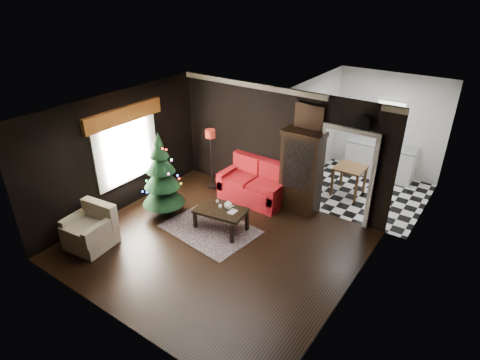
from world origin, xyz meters
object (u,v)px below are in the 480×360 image
Objects in this scene: loveseat at (254,182)px; teapot at (228,205)px; curio_cabinet at (301,174)px; kitchen_table at (349,180)px; wall_clock at (364,122)px; christmas_tree at (162,174)px; coffee_table at (221,219)px; floor_lamp at (211,159)px; armchair at (89,227)px.

loveseat is 1.41m from teapot.
kitchen_table is (0.65, 1.43, -0.57)m from curio_cabinet.
loveseat reaches higher than kitchen_table.
christmas_tree is at bearing -149.45° from wall_clock.
christmas_tree is at bearing -126.69° from loveseat.
christmas_tree is at bearing -169.62° from coffee_table.
coffee_table is at bearing -45.58° from floor_lamp.
coffee_table is at bearing -117.91° from kitchen_table.
christmas_tree is 1.71× the size of coffee_table.
curio_cabinet is 1.75× the size of coffee_table.
curio_cabinet is 5.94× the size of wall_clock.
loveseat is 3.04m from wall_clock.
kitchen_table is at bearing 113.75° from wall_clock.
teapot is at bearing -117.08° from kitchen_table.
teapot is at bearing -139.71° from wall_clock.
loveseat is 3.91m from armchair.
coffee_table is at bearing -135.14° from teapot.
armchair is (-0.36, -1.77, -0.59)m from christmas_tree.
coffee_table is at bearing -139.45° from wall_clock.
coffee_table is 3.61m from wall_clock.
christmas_tree is 4.67m from kitchen_table.
coffee_table is (-1.02, -1.72, -0.69)m from curio_cabinet.
teapot is at bearing -40.71° from floor_lamp.
floor_lamp reaches higher than kitchen_table.
teapot is (1.49, -1.28, -0.23)m from floor_lamp.
floor_lamp is at bearing -150.08° from kitchen_table.
loveseat is 2.45m from kitchen_table.
christmas_tree is at bearing -141.17° from curio_cabinet.
kitchen_table is at bearing 62.09° from coffee_table.
christmas_tree is (-0.07, -1.66, 0.22)m from floor_lamp.
loveseat is 1.52m from coffee_table.
christmas_tree is 5.80× the size of wall_clock.
christmas_tree is (-1.31, -1.76, 0.55)m from loveseat.
christmas_tree reaches higher than teapot.
teapot is at bearing 41.59° from armchair.
kitchen_table is at bearing 62.92° from teapot.
loveseat is 1.08× the size of floor_lamp.
wall_clock is at bearing 37.71° from armchair.
curio_cabinet is 2.41m from floor_lamp.
kitchen_table is at bearing 29.92° from floor_lamp.
teapot is (1.92, 2.15, 0.14)m from armchair.
wall_clock is at bearing 40.29° from teapot.
loveseat reaches higher than coffee_table.
curio_cabinet reaches higher than loveseat.
floor_lamp is 1.78× the size of armchair.
wall_clock is (2.22, 1.90, 2.12)m from coffee_table.
kitchen_table is (3.47, 5.18, -0.09)m from armchair.
christmas_tree is at bearing 71.94° from armchair.
christmas_tree reaches higher than armchair.
armchair is at bearing -126.94° from curio_cabinet.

